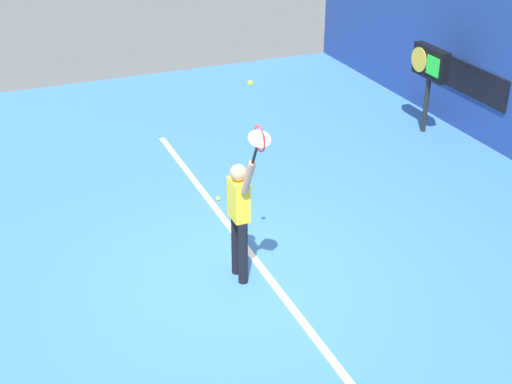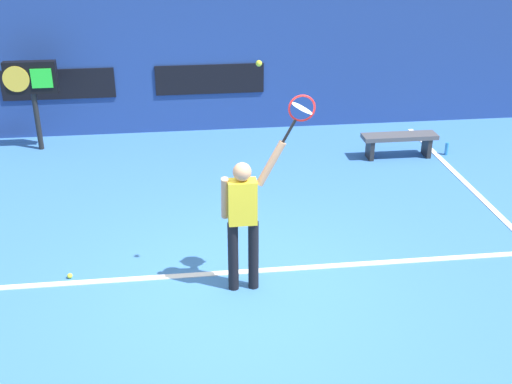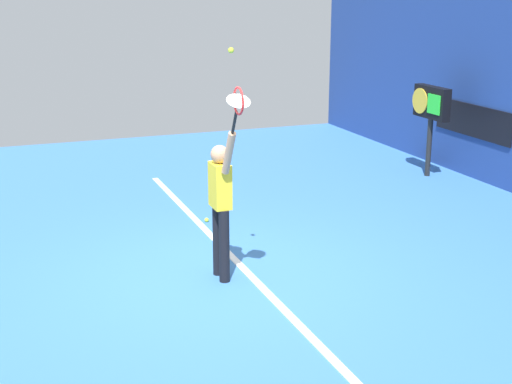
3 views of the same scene
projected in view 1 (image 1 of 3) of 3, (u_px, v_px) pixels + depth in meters
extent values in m
plane|color=#3870B2|center=(239.00, 275.00, 9.81)|extent=(18.00, 18.00, 0.00)
cube|color=black|center=(469.00, 80.00, 13.82)|extent=(2.20, 0.03, 0.60)
cube|color=white|center=(262.00, 269.00, 9.93)|extent=(10.00, 0.10, 0.01)
cylinder|color=black|center=(236.00, 244.00, 9.66)|extent=(0.13, 0.13, 0.92)
cylinder|color=black|center=(243.00, 253.00, 9.45)|extent=(0.13, 0.13, 0.92)
cube|color=yellow|center=(238.00, 200.00, 9.22)|extent=(0.34, 0.20, 0.55)
sphere|color=tan|center=(238.00, 173.00, 9.04)|extent=(0.22, 0.22, 0.22)
cylinder|color=tan|center=(248.00, 178.00, 8.73)|extent=(0.35, 0.09, 0.55)
cylinder|color=tan|center=(238.00, 190.00, 9.40)|extent=(0.09, 0.23, 0.58)
cylinder|color=black|center=(254.00, 155.00, 8.38)|extent=(0.17, 0.03, 0.28)
torus|color=red|center=(259.00, 139.00, 8.15)|extent=(0.42, 0.02, 0.42)
cylinder|color=silver|center=(259.00, 139.00, 8.15)|extent=(0.24, 0.27, 0.13)
sphere|color=#CCE033|center=(250.00, 83.00, 8.34)|extent=(0.07, 0.07, 0.07)
cylinder|color=black|center=(426.00, 105.00, 14.11)|extent=(0.10, 0.10, 1.12)
cube|color=black|center=(431.00, 62.00, 13.71)|extent=(0.95, 0.18, 0.60)
cylinder|color=gold|center=(419.00, 60.00, 13.88)|extent=(0.48, 0.02, 0.48)
cube|color=#26D833|center=(433.00, 66.00, 13.51)|extent=(0.38, 0.02, 0.36)
sphere|color=#CCE033|center=(218.00, 199.00, 11.72)|extent=(0.07, 0.07, 0.07)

